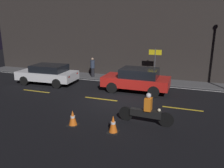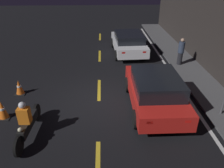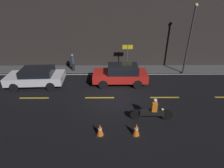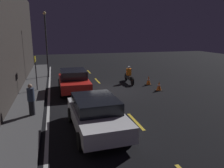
# 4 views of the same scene
# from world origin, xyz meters

# --- Properties ---
(ground_plane) EXTENTS (56.00, 56.00, 0.00)m
(ground_plane) POSITION_xyz_m (0.00, 0.00, 0.00)
(ground_plane) COLOR black
(raised_curb) EXTENTS (28.00, 1.68, 0.10)m
(raised_curb) POSITION_xyz_m (0.00, 5.00, 0.05)
(raised_curb) COLOR #4C4C4F
(raised_curb) RESTS_ON ground
(building_front) EXTENTS (28.00, 0.30, 7.38)m
(building_front) POSITION_xyz_m (0.00, 6.00, 3.69)
(building_front) COLOR #2D2826
(building_front) RESTS_ON ground
(lane_dash_b) EXTENTS (2.00, 0.14, 0.01)m
(lane_dash_b) POSITION_xyz_m (-5.50, 0.00, 0.00)
(lane_dash_b) COLOR gold
(lane_dash_b) RESTS_ON ground
(lane_dash_c) EXTENTS (2.00, 0.14, 0.01)m
(lane_dash_c) POSITION_xyz_m (-1.00, 0.00, 0.00)
(lane_dash_c) COLOR gold
(lane_dash_c) RESTS_ON ground
(lane_dash_d) EXTENTS (2.00, 0.14, 0.01)m
(lane_dash_d) POSITION_xyz_m (3.50, 0.00, 0.00)
(lane_dash_d) COLOR gold
(lane_dash_d) RESTS_ON ground
(lane_solid_kerb) EXTENTS (25.20, 0.14, 0.01)m
(lane_solid_kerb) POSITION_xyz_m (0.00, 3.91, 0.00)
(lane_solid_kerb) COLOR silver
(lane_solid_kerb) RESTS_ON ground
(sedan_white) EXTENTS (4.28, 2.16, 1.39)m
(sedan_white) POSITION_xyz_m (-5.94, 1.91, 0.75)
(sedan_white) COLOR silver
(sedan_white) RESTS_ON ground
(taxi_red) EXTENTS (4.18, 2.02, 1.49)m
(taxi_red) POSITION_xyz_m (0.56, 2.23, 0.80)
(taxi_red) COLOR red
(taxi_red) RESTS_ON ground
(motorcycle) EXTENTS (2.39, 0.37, 1.39)m
(motorcycle) POSITION_xyz_m (2.06, -2.33, 0.56)
(motorcycle) COLOR black
(motorcycle) RESTS_ON ground
(traffic_cone_near) EXTENTS (0.45, 0.45, 0.68)m
(traffic_cone_near) POSITION_xyz_m (-0.78, -3.56, 0.33)
(traffic_cone_near) COLOR black
(traffic_cone_near) RESTS_ON ground
(traffic_cone_mid) EXTENTS (0.45, 0.45, 0.72)m
(traffic_cone_mid) POSITION_xyz_m (1.04, -3.58, 0.35)
(traffic_cone_mid) COLOR black
(traffic_cone_mid) RESTS_ON ground
(pedestrian) EXTENTS (0.34, 0.34, 1.53)m
(pedestrian) POSITION_xyz_m (-3.65, 4.64, 0.88)
(pedestrian) COLOR black
(pedestrian) RESTS_ON raised_curb
(shop_sign) EXTENTS (0.90, 0.08, 2.40)m
(shop_sign) POSITION_xyz_m (1.26, 4.70, 1.79)
(shop_sign) COLOR #4C4C51
(shop_sign) RESTS_ON raised_curb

